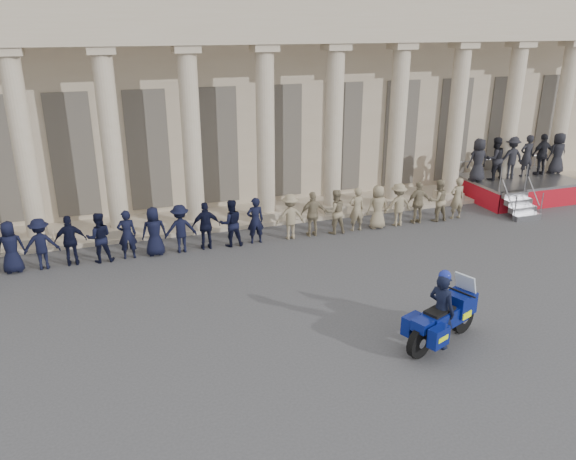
# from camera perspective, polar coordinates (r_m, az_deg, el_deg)

# --- Properties ---
(ground) EXTENTS (90.00, 90.00, 0.00)m
(ground) POSITION_cam_1_polar(r_m,az_deg,el_deg) (13.56, 2.26, -10.59)
(ground) COLOR #39393B
(ground) RESTS_ON ground
(building) EXTENTS (40.00, 12.50, 9.00)m
(building) POSITION_cam_1_polar(r_m,az_deg,el_deg) (26.05, -9.54, 14.72)
(building) COLOR tan
(building) RESTS_ON ground
(officer_rank) EXTENTS (20.77, 0.60, 1.58)m
(officer_rank) POSITION_cam_1_polar(r_m,az_deg,el_deg) (18.22, -10.44, 0.19)
(officer_rank) COLOR black
(officer_rank) RESTS_ON ground
(reviewing_stand) EXTENTS (4.86, 4.09, 2.62)m
(reviewing_stand) POSITION_cam_1_polar(r_m,az_deg,el_deg) (25.17, 22.30, 6.20)
(reviewing_stand) COLOR gray
(reviewing_stand) RESTS_ON ground
(motorcycle) EXTENTS (2.28, 1.39, 1.54)m
(motorcycle) POSITION_cam_1_polar(r_m,az_deg,el_deg) (13.37, 15.52, -8.60)
(motorcycle) COLOR black
(motorcycle) RESTS_ON ground
(rider) EXTENTS (0.65, 0.77, 1.89)m
(rider) POSITION_cam_1_polar(r_m,az_deg,el_deg) (13.15, 15.31, -7.75)
(rider) COLOR black
(rider) RESTS_ON ground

